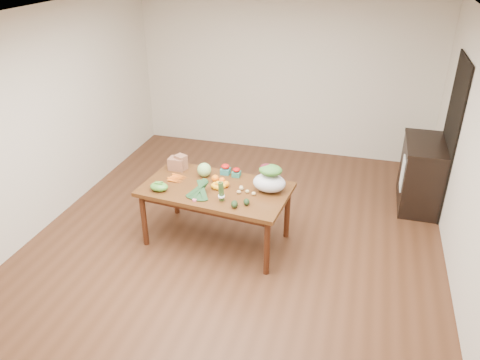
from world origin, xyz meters
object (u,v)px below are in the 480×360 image
(mandarin_cluster, at_px, (218,184))
(asparagus_bundle, at_px, (221,191))
(salad_bag, at_px, (269,180))
(dining_table, at_px, (217,214))
(cabbage, at_px, (204,170))
(kale_bunch, at_px, (198,191))
(cabinet, at_px, (421,174))
(paper_bag, at_px, (177,162))

(mandarin_cluster, bearing_deg, asparagus_bundle, -64.53)
(mandarin_cluster, xyz_separation_m, salad_bag, (0.60, 0.10, 0.10))
(dining_table, bearing_deg, cabbage, 138.65)
(kale_bunch, distance_m, asparagus_bundle, 0.29)
(cabbage, height_order, kale_bunch, cabbage)
(dining_table, bearing_deg, kale_bunch, -109.12)
(cabbage, xyz_separation_m, asparagus_bundle, (0.39, -0.53, 0.04))
(mandarin_cluster, distance_m, salad_bag, 0.62)
(kale_bunch, height_order, asparagus_bundle, asparagus_bundle)
(cabinet, distance_m, asparagus_bundle, 3.01)
(kale_bunch, xyz_separation_m, salad_bag, (0.75, 0.35, 0.07))
(mandarin_cluster, height_order, kale_bunch, kale_bunch)
(paper_bag, distance_m, salad_bag, 1.28)
(dining_table, height_order, paper_bag, paper_bag)
(cabinet, height_order, paper_bag, paper_bag)
(mandarin_cluster, xyz_separation_m, kale_bunch, (-0.15, -0.26, 0.03))
(cabinet, xyz_separation_m, mandarin_cluster, (-2.42, -1.64, 0.33))
(mandarin_cluster, distance_m, asparagus_bundle, 0.32)
(dining_table, distance_m, paper_bag, 0.85)
(asparagus_bundle, bearing_deg, mandarin_cluster, 121.20)
(asparagus_bundle, distance_m, salad_bag, 0.60)
(kale_bunch, bearing_deg, cabbage, 107.63)
(cabbage, bearing_deg, kale_bunch, -78.09)
(paper_bag, bearing_deg, dining_table, -28.12)
(cabinet, bearing_deg, kale_bunch, -143.61)
(kale_bunch, bearing_deg, asparagus_bundle, 0.97)
(cabinet, bearing_deg, paper_bag, -157.16)
(asparagus_bundle, relative_size, salad_bag, 0.65)
(kale_bunch, bearing_deg, cabinet, 42.11)
(dining_table, height_order, cabinet, cabinet)
(salad_bag, bearing_deg, mandarin_cluster, -170.87)
(mandarin_cluster, bearing_deg, cabinet, 34.06)
(cabbage, xyz_separation_m, mandarin_cluster, (0.26, -0.25, -0.04))
(dining_table, distance_m, asparagus_bundle, 0.60)
(dining_table, xyz_separation_m, salad_bag, (0.63, 0.09, 0.52))
(cabinet, height_order, salad_bag, salad_bag)
(cabbage, distance_m, salad_bag, 0.87)
(asparagus_bundle, xyz_separation_m, salad_bag, (0.47, 0.38, 0.02))
(cabinet, relative_size, salad_bag, 2.65)
(mandarin_cluster, distance_m, kale_bunch, 0.30)
(dining_table, height_order, salad_bag, salad_bag)
(salad_bag, bearing_deg, cabbage, 169.68)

